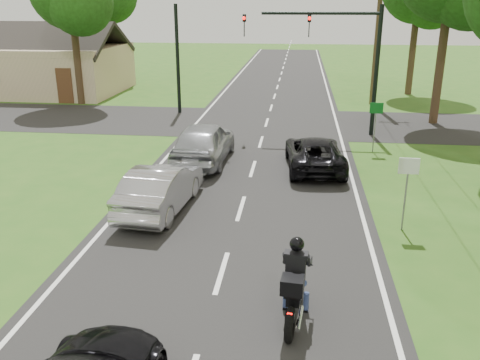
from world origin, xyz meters
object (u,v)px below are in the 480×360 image
at_px(silver_sedan, 161,188).
at_px(utility_pole_far, 378,20).
at_px(sign_green, 376,115).
at_px(motorcycle_rider, 295,289).
at_px(silver_suv, 204,142).
at_px(sign_white, 408,176).
at_px(dark_suv, 314,153).
at_px(traffic_signal, 337,47).

xyz_separation_m(silver_sedan, utility_pole_far, (8.63, 18.37, 4.36)).
distance_m(silver_sedan, utility_pole_far, 20.76).
bearing_deg(sign_green, motorcycle_rider, -104.03).
relative_size(silver_suv, utility_pole_far, 0.48).
height_order(utility_pole_far, sign_white, utility_pole_far).
xyz_separation_m(dark_suv, sign_white, (2.37, -5.35, 0.97)).
relative_size(silver_sedan, sign_green, 2.02).
xyz_separation_m(dark_suv, silver_suv, (-4.36, 0.36, 0.20)).
relative_size(dark_suv, silver_suv, 0.92).
bearing_deg(motorcycle_rider, sign_green, 81.83).
height_order(sign_white, sign_green, same).
bearing_deg(sign_white, silver_sedan, 174.76).
xyz_separation_m(motorcycle_rider, sign_green, (3.17, 12.67, 0.88)).
distance_m(utility_pole_far, sign_green, 11.63).
distance_m(silver_sedan, traffic_signal, 12.34).
bearing_deg(silver_suv, dark_suv, 176.96).
height_order(motorcycle_rider, sign_white, sign_white).
xyz_separation_m(motorcycle_rider, dark_suv, (0.60, 10.02, -0.09)).
distance_m(motorcycle_rider, dark_suv, 10.04).
xyz_separation_m(silver_sedan, sign_white, (7.13, -0.65, 0.88)).
xyz_separation_m(silver_sedan, sign_green, (7.33, 7.35, 0.88)).
height_order(dark_suv, utility_pole_far, utility_pole_far).
relative_size(silver_suv, sign_green, 2.26).
height_order(silver_sedan, utility_pole_far, utility_pole_far).
xyz_separation_m(silver_suv, utility_pole_far, (8.23, 13.31, 4.25)).
bearing_deg(utility_pole_far, silver_suv, -121.72).
height_order(traffic_signal, sign_green, traffic_signal).
distance_m(motorcycle_rider, sign_white, 5.60).
distance_m(sign_white, sign_green, 8.00).
distance_m(silver_suv, utility_pole_far, 16.22).
bearing_deg(sign_white, traffic_signal, 97.05).
distance_m(motorcycle_rider, sign_green, 13.09).
distance_m(dark_suv, utility_pole_far, 14.89).
xyz_separation_m(motorcycle_rider, silver_sedan, (-4.16, 5.33, -0.00)).
bearing_deg(dark_suv, traffic_signal, -104.71).
relative_size(motorcycle_rider, silver_suv, 0.44).
xyz_separation_m(silver_sedan, traffic_signal, (5.77, 10.36, 3.42)).
height_order(traffic_signal, utility_pole_far, utility_pole_far).
height_order(silver_sedan, silver_suv, silver_suv).
relative_size(utility_pole_far, sign_white, 4.71).
bearing_deg(sign_green, traffic_signal, 117.38).
relative_size(sign_white, sign_green, 1.00).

